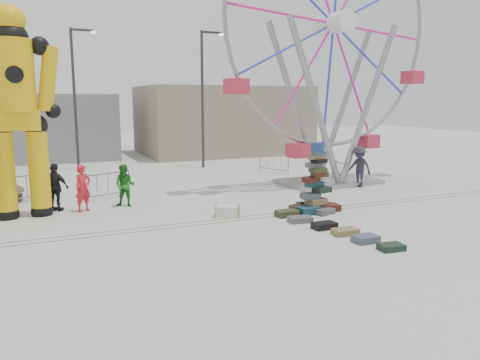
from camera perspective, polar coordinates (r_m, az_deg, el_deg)
name	(u,v)px	position (r m, az deg, el deg)	size (l,w,h in m)	color
ground	(248,225)	(15.45, 0.99, -5.45)	(90.00, 90.00, 0.00)	#9E9E99
track_line_near	(241,220)	(15.98, 0.09, -4.92)	(40.00, 0.04, 0.01)	#47443F
track_line_far	(236,217)	(16.33, -0.48, -4.59)	(40.00, 0.04, 0.01)	#47443F
building_right	(222,120)	(36.09, -2.21, 7.33)	(12.00, 8.00, 5.00)	gray
building_left	(38,126)	(35.59, -23.45, 6.01)	(10.00, 8.00, 4.40)	gray
lamp_post_right	(204,92)	(28.13, -4.43, 10.64)	(1.41, 0.25, 8.00)	#2D2D30
lamp_post_left	(76,92)	(28.63, -19.37, 10.11)	(1.41, 0.25, 8.00)	#2D2D30
suitcase_tower	(315,192)	(17.32, 9.19, -1.49)	(1.79, 1.58, 2.54)	#173C47
crash_test_dummy	(17,105)	(17.63, -25.58, 8.25)	(2.91, 1.29, 7.36)	black
ferris_wheel	(333,45)	(23.07, 11.25, 15.82)	(11.45, 3.17, 13.31)	gray
steamer_trunk	(227,211)	(16.43, -1.55, -3.84)	(0.82, 0.48, 0.38)	silver
row_case_0	(287,213)	(16.57, 5.74, -4.05)	(0.78, 0.49, 0.22)	#30381C
row_case_1	(300,219)	(15.85, 7.35, -4.78)	(0.77, 0.49, 0.19)	#53545A
row_case_2	(324,226)	(15.19, 10.25, -5.48)	(0.75, 0.48, 0.20)	black
row_case_3	(345,232)	(14.66, 12.72, -6.16)	(0.79, 0.45, 0.19)	olive
row_case_4	(366,239)	(14.04, 15.06, -6.94)	(0.71, 0.50, 0.21)	#42515E
row_case_5	(391,247)	(13.54, 17.95, -7.78)	(0.67, 0.46, 0.17)	black
barricade_dummy_b	(14,190)	(20.46, -25.84, -1.08)	(2.00, 0.10, 1.10)	gray
barricade_dummy_c	(108,185)	(20.08, -15.79, -0.65)	(2.00, 0.10, 1.10)	gray
barricade_wheel_front	(340,173)	(23.12, 12.09, 0.85)	(2.00, 0.10, 1.10)	gray
barricade_wheel_back	(274,163)	(26.35, 4.15, 2.12)	(2.00, 0.10, 1.10)	gray
pedestrian_red	(83,188)	(18.01, -18.59, -0.95)	(0.63, 0.41, 1.73)	red
pedestrian_green	(125,185)	(18.40, -13.86, -0.65)	(0.79, 0.62, 1.63)	#1C701D
pedestrian_black	(56,187)	(18.40, -21.56, -0.83)	(1.04, 0.43, 1.78)	black
pedestrian_grey	(359,167)	(22.57, 14.34, 1.57)	(1.23, 0.71, 1.90)	#242430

